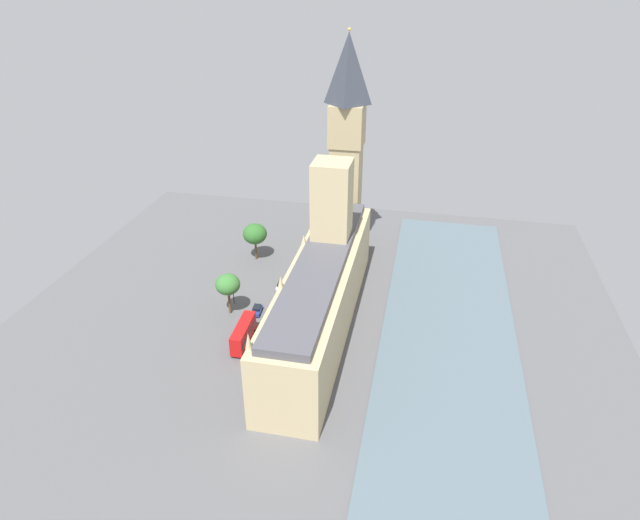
% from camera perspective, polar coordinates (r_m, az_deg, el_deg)
% --- Properties ---
extents(ground_plane, '(133.59, 133.59, 0.00)m').
position_cam_1_polar(ground_plane, '(118.32, -0.86, -6.92)').
color(ground_plane, '#565659').
extents(river_thames, '(28.07, 120.23, 0.25)m').
position_cam_1_polar(river_thames, '(116.52, 13.48, -8.42)').
color(river_thames, slate).
rests_on(river_thames, ground).
extents(parliament_building, '(12.68, 63.59, 33.57)m').
position_cam_1_polar(parliament_building, '(114.12, 0.26, -2.75)').
color(parliament_building, tan).
rests_on(parliament_building, ground).
extents(clock_tower, '(8.71, 8.71, 56.65)m').
position_cam_1_polar(clock_tower, '(139.14, 2.83, 12.15)').
color(clock_tower, tan).
rests_on(clock_tower, ground).
extents(car_white_far_end, '(1.92, 4.37, 1.74)m').
position_cam_1_polar(car_white_far_end, '(130.90, -4.12, -2.68)').
color(car_white_far_end, silver).
rests_on(car_white_far_end, ground).
extents(car_blue_by_river_gate, '(2.22, 4.19, 1.74)m').
position_cam_1_polar(car_blue_by_river_gate, '(122.42, -6.72, -5.28)').
color(car_blue_by_river_gate, navy).
rests_on(car_blue_by_river_gate, ground).
extents(double_decker_bus_leading, '(2.93, 10.58, 4.75)m').
position_cam_1_polar(double_decker_bus_leading, '(112.58, -8.14, -7.71)').
color(double_decker_bus_leading, red).
rests_on(double_decker_bus_leading, ground).
extents(pedestrian_midblock, '(0.50, 0.60, 1.62)m').
position_cam_1_polar(pedestrian_midblock, '(132.36, -1.74, -2.31)').
color(pedestrian_midblock, black).
rests_on(pedestrian_midblock, ground).
extents(pedestrian_trailing, '(0.66, 0.69, 1.65)m').
position_cam_1_polar(pedestrian_trailing, '(131.79, -1.71, -2.45)').
color(pedestrian_trailing, navy).
rests_on(pedestrian_trailing, ground).
extents(pedestrian_opposite_hall, '(0.61, 0.53, 1.51)m').
position_cam_1_polar(pedestrian_opposite_hall, '(110.11, -4.96, -9.73)').
color(pedestrian_opposite_hall, black).
rests_on(pedestrian_opposite_hall, ground).
extents(plane_tree_under_trees, '(5.46, 5.46, 9.84)m').
position_cam_1_polar(plane_tree_under_trees, '(119.92, -9.76, -2.59)').
color(plane_tree_under_trees, brown).
rests_on(plane_tree_under_trees, ground).
extents(plane_tree_kerbside, '(6.27, 6.27, 10.06)m').
position_cam_1_polar(plane_tree_kerbside, '(141.76, -6.92, 2.76)').
color(plane_tree_kerbside, brown).
rests_on(plane_tree_kerbside, ground).
extents(street_lamp_corner, '(0.56, 0.56, 5.63)m').
position_cam_1_polar(street_lamp_corner, '(124.92, -9.23, -3.02)').
color(street_lamp_corner, black).
rests_on(street_lamp_corner, ground).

